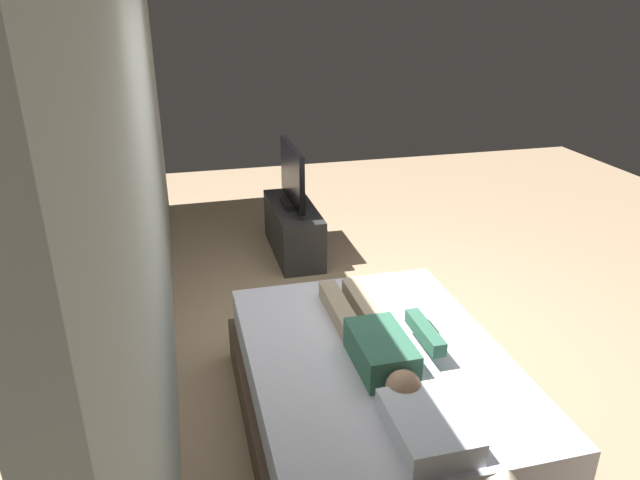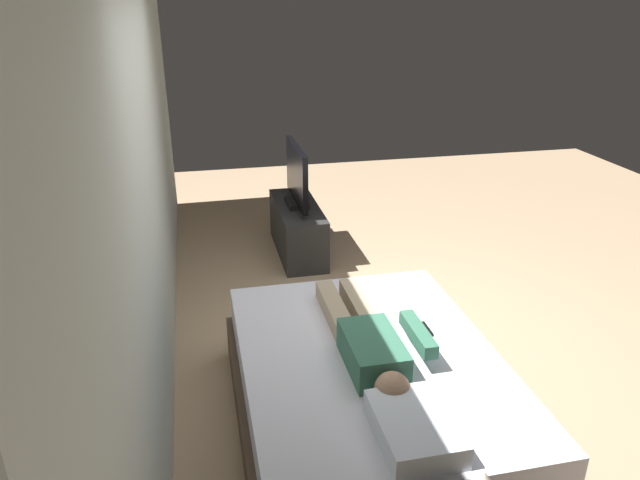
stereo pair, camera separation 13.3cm
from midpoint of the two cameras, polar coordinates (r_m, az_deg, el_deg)
name	(u,v)px [view 2 (the right image)]	position (r m, az deg, el deg)	size (l,w,h in m)	color
ground_plane	(380,351)	(4.37, 6.77, -10.70)	(10.00, 10.00, 0.00)	tan
back_wall	(146,162)	(3.96, -15.62, 7.30)	(6.40, 0.10, 2.80)	silver
bed	(369,395)	(3.52, 5.88, -14.81)	(1.99, 1.50, 0.54)	brown
pillow	(414,428)	(2.82, 10.55, -17.53)	(0.48, 0.34, 0.12)	white
person	(368,340)	(3.34, 5.86, -9.68)	(1.26, 0.46, 0.18)	#387056
remote	(425,329)	(3.62, 11.25, -8.50)	(0.15, 0.04, 0.02)	black
tv_stand	(298,229)	(5.79, -1.53, 1.07)	(1.10, 0.40, 0.50)	#2D2D2D
tv	(297,177)	(5.61, -1.59, 6.14)	(0.88, 0.20, 0.59)	black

